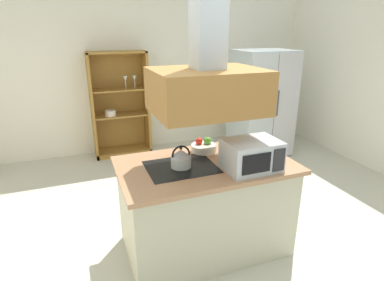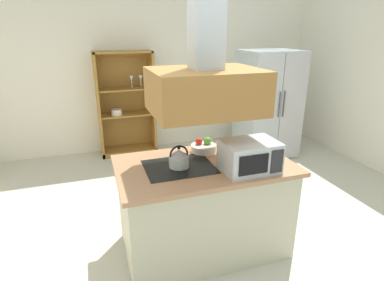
% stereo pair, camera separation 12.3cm
% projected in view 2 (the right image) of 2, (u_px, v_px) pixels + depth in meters
% --- Properties ---
extents(ground_plane, '(7.80, 7.80, 0.00)m').
position_uv_depth(ground_plane, '(217.00, 241.00, 3.23)').
color(ground_plane, beige).
extents(wall_back, '(6.00, 0.12, 2.70)m').
position_uv_depth(wall_back, '(152.00, 71.00, 5.45)').
color(wall_back, silver).
rests_on(wall_back, ground).
extents(kitchen_island, '(1.57, 0.93, 0.90)m').
position_uv_depth(kitchen_island, '(204.00, 207.00, 2.99)').
color(kitchen_island, beige).
rests_on(kitchen_island, ground).
extents(range_hood, '(0.90, 0.70, 1.32)m').
position_uv_depth(range_hood, '(206.00, 75.00, 2.57)').
color(range_hood, '#9C6831').
extents(refrigerator, '(0.90, 0.77, 1.72)m').
position_uv_depth(refrigerator, '(268.00, 104.00, 5.19)').
color(refrigerator, '#B0BDC3').
rests_on(refrigerator, ground).
extents(dish_cabinet, '(0.92, 0.40, 1.71)m').
position_uv_depth(dish_cabinet, '(126.00, 109.00, 5.30)').
color(dish_cabinet, olive).
rests_on(dish_cabinet, ground).
extents(kettle, '(0.18, 0.18, 0.20)m').
position_uv_depth(kettle, '(179.00, 158.00, 2.74)').
color(kettle, beige).
rests_on(kettle, kitchen_island).
extents(cutting_board, '(0.34, 0.24, 0.02)m').
position_uv_depth(cutting_board, '(254.00, 150.00, 3.13)').
color(cutting_board, white).
rests_on(cutting_board, kitchen_island).
extents(microwave, '(0.46, 0.35, 0.26)m').
position_uv_depth(microwave, '(250.00, 156.00, 2.66)').
color(microwave, '#B7BABF').
rests_on(microwave, kitchen_island).
extents(fruit_bowl, '(0.25, 0.25, 0.14)m').
position_uv_depth(fruit_bowl, '(203.00, 147.00, 3.10)').
color(fruit_bowl, silver).
rests_on(fruit_bowl, kitchen_island).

